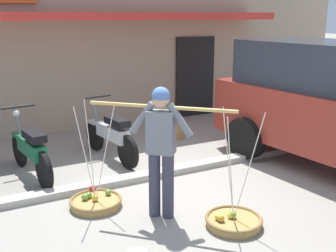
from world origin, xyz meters
name	(u,v)px	position (x,y,z in m)	size (l,w,h in m)	color
ground_plane	(180,192)	(0.00, 0.00, 0.00)	(90.00, 90.00, 0.00)	gray
sidewalk_curb	(159,173)	(0.00, 0.70, 0.05)	(20.00, 0.24, 0.10)	#AEA89C
fruit_vendor	(161,144)	(-0.58, -0.53, 0.98)	(1.37, 1.33, 1.70)	#38384C
fruit_basket_left_side	(96,201)	(-1.25, 0.12, 0.07)	(0.71, 0.71, 1.45)	#B2894C
fruit_basket_right_side	(233,220)	(0.08, -1.18, 0.07)	(0.71, 0.71, 1.45)	#B2894C
motorcycle_second_in_row	(31,150)	(-1.82, 1.61, 0.45)	(0.54, 1.81, 1.09)	black
motorcycle_third_in_row	(111,135)	(-0.40, 1.83, 0.45)	(0.54, 1.81, 1.09)	black
storefront_building	(89,31)	(0.72, 6.52, 2.10)	(13.00, 6.00, 4.20)	tan
wooden_crate	(170,131)	(1.12, 2.44, 0.16)	(0.44, 0.36, 0.32)	olive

